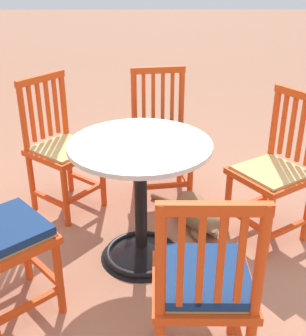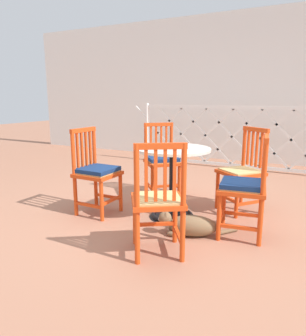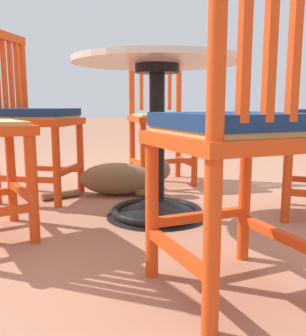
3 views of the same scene
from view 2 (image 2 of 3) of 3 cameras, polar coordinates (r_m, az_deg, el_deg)
ground_plane at (r=3.29m, az=0.98°, el=-9.38°), size 24.00×24.00×0.00m
building_wall_backdrop at (r=6.59m, az=15.81°, el=13.47°), size 10.00×0.20×2.80m
lattice_fence_panel at (r=5.76m, az=13.85°, el=5.44°), size 3.88×0.06×1.12m
cafe_table at (r=3.32m, az=3.48°, el=-4.05°), size 0.76×0.76×0.73m
orange_chair_at_corner at (r=3.44m, az=-10.09°, el=-0.81°), size 0.41×0.41×0.91m
orange_chair_tucked_in at (r=2.49m, az=0.90°, el=-6.05°), size 0.55×0.55×0.91m
orange_chair_by_planter at (r=2.93m, az=16.00°, el=-3.42°), size 0.45×0.45×0.91m
orange_chair_near_fence at (r=3.60m, az=15.67°, el=-0.71°), size 0.56×0.56×0.91m
orange_chair_facing_out at (r=4.03m, az=1.56°, el=1.28°), size 0.56×0.56×0.91m
tabby_cat at (r=2.95m, az=6.32°, el=-10.09°), size 0.66×0.45×0.23m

